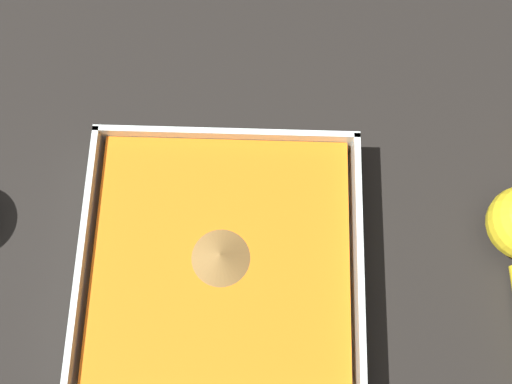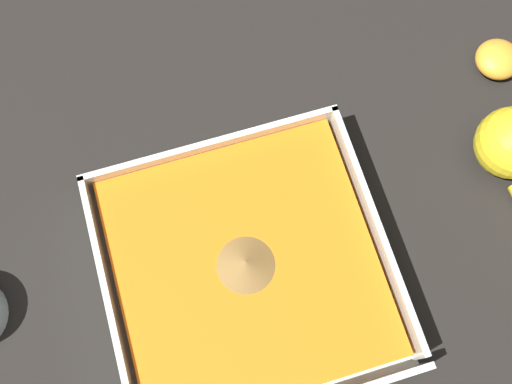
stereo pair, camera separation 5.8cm
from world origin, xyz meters
TOP-DOWN VIEW (x-y plane):
  - ground_plane at (0.00, 0.00)m, footprint 4.00×4.00m
  - square_dish at (-0.02, 0.00)m, footprint 0.26×0.26m

SIDE VIEW (x-z plane):
  - ground_plane at x=0.00m, z-range 0.00..0.00m
  - square_dish at x=-0.02m, z-range -0.01..0.05m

